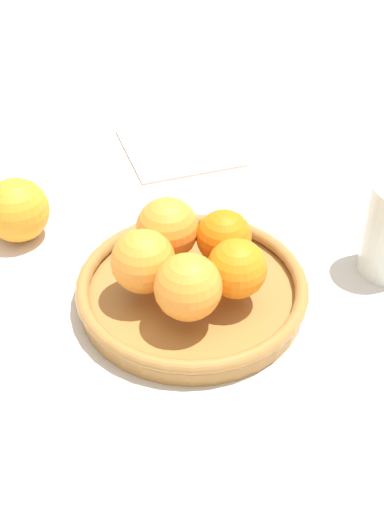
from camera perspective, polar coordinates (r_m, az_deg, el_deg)
The scene contains 5 objects.
ground_plane at distance 0.84m, azimuth 0.00°, elevation -3.64°, with size 4.00×4.00×0.00m, color beige.
fruit_bowl at distance 0.82m, azimuth 0.00°, elevation -2.78°, with size 0.27×0.27×0.03m.
orange_pile at distance 0.79m, azimuth -0.37°, elevation -0.02°, with size 0.17×0.17×0.07m.
stray_orange at distance 0.93m, azimuth -13.83°, elevation 3.59°, with size 0.08×0.08×0.08m, color orange.
napkin_folded at distance 1.11m, azimuth -1.02°, elevation 8.74°, with size 0.16×0.16×0.01m, color beige.
Camera 1 is at (-0.13, 0.60, 0.57)m, focal length 50.00 mm.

